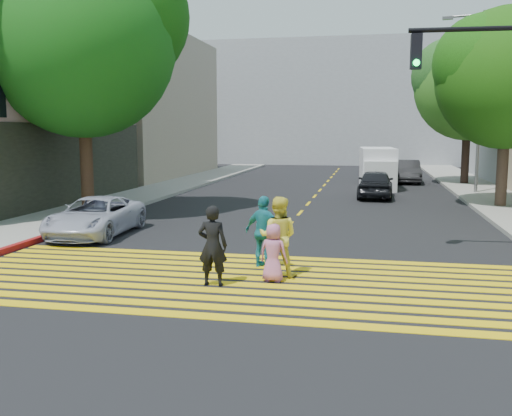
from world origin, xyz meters
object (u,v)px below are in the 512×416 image
(tree_right_near, at_px, (510,71))
(white_van, at_px, (378,169))
(tree_right_far, at_px, (471,81))
(pedestrian_woman, at_px, (278,236))
(white_sedan, at_px, (95,217))
(dark_car_parked, at_px, (407,171))
(pedestrian_child, at_px, (273,253))
(dark_car_near, at_px, (375,184))
(pedestrian_man, at_px, (213,246))
(pedestrian_extra, at_px, (264,232))
(tree_left, at_px, (84,33))
(silver_car, at_px, (377,170))

(tree_right_near, xyz_separation_m, white_van, (-5.12, 7.80, -4.65))
(tree_right_far, height_order, pedestrian_woman, tree_right_far)
(white_sedan, xyz_separation_m, dark_car_parked, (10.75, 21.01, 0.11))
(pedestrian_child, height_order, dark_car_near, dark_car_near)
(pedestrian_man, height_order, pedestrian_extra, pedestrian_extra)
(pedestrian_extra, bearing_deg, white_sedan, -6.33)
(pedestrian_man, bearing_deg, pedestrian_woman, -139.86)
(tree_right_far, bearing_deg, tree_left, -136.41)
(pedestrian_child, bearing_deg, dark_car_parked, -87.67)
(white_sedan, distance_m, dark_car_near, 14.92)
(white_sedan, bearing_deg, dark_car_parked, 60.24)
(tree_left, xyz_separation_m, white_van, (11.18, 12.82, -5.87))
(white_sedan, distance_m, white_van, 19.13)
(pedestrian_child, height_order, white_sedan, pedestrian_child)
(white_sedan, bearing_deg, pedestrian_man, -46.04)
(pedestrian_man, xyz_separation_m, pedestrian_woman, (1.23, 1.09, 0.04))
(tree_left, relative_size, pedestrian_woman, 5.67)
(tree_right_near, xyz_separation_m, pedestrian_extra, (-7.98, -12.28, -4.87))
(pedestrian_child, relative_size, dark_car_parked, 0.30)
(tree_left, distance_m, dark_car_near, 14.99)
(white_van, bearing_deg, pedestrian_child, -100.05)
(tree_left, relative_size, pedestrian_child, 8.03)
(pedestrian_man, bearing_deg, pedestrian_extra, -114.32)
(pedestrian_man, height_order, silver_car, pedestrian_man)
(tree_left, xyz_separation_m, dark_car_parked, (13.06, 16.88, -6.25))
(tree_right_far, xyz_separation_m, white_van, (-5.27, -2.85, -5.13))
(pedestrian_woman, height_order, pedestrian_child, pedestrian_woman)
(pedestrian_man, bearing_deg, tree_left, -51.56)
(pedestrian_man, height_order, pedestrian_woman, pedestrian_woman)
(white_sedan, height_order, white_van, white_van)
(dark_car_near, xyz_separation_m, dark_car_parked, (2.02, 8.91, 0.01))
(dark_car_parked, distance_m, white_van, 4.50)
(tree_right_near, relative_size, white_van, 1.70)
(dark_car_near, distance_m, silver_car, 10.55)
(pedestrian_man, distance_m, white_van, 22.19)
(tree_right_far, height_order, dark_car_parked, tree_right_far)
(dark_car_near, bearing_deg, pedestrian_extra, 81.73)
(tree_right_near, relative_size, dark_car_parked, 1.95)
(tree_right_far, distance_m, dark_car_parked, 6.58)
(tree_right_near, bearing_deg, dark_car_near, 150.67)
(white_sedan, relative_size, white_van, 0.87)
(tree_right_near, height_order, pedestrian_extra, tree_right_near)
(pedestrian_extra, distance_m, dark_car_parked, 24.60)
(pedestrian_woman, bearing_deg, white_sedan, -28.50)
(pedestrian_man, relative_size, pedestrian_child, 1.35)
(tree_right_near, distance_m, silver_car, 15.31)
(pedestrian_man, height_order, dark_car_parked, pedestrian_man)
(pedestrian_man, distance_m, pedestrian_extra, 1.98)
(tree_left, height_order, silver_car, tree_left)
(pedestrian_man, distance_m, white_sedan, 7.21)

